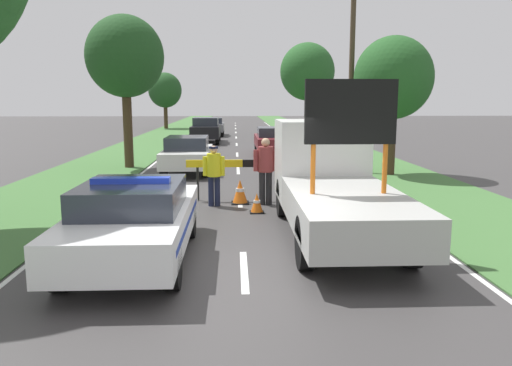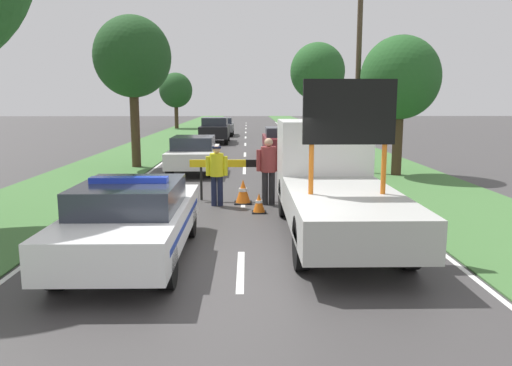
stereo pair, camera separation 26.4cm
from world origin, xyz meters
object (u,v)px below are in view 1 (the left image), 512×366
at_px(roadside_tree_mid_right, 393,79).
at_px(utility_pole, 352,62).
at_px(work_truck, 330,179).
at_px(queued_car_wagon_maroon, 273,140).
at_px(traffic_cone_centre_front, 257,203).
at_px(police_car, 134,219).
at_px(traffic_cone_near_police, 336,190).
at_px(roadside_tree_far_left, 307,72).
at_px(roadside_tree_mid_left, 165,90).
at_px(traffic_cone_near_truck, 240,192).
at_px(road_barrier, 243,166).
at_px(pedestrian_civilian, 266,166).
at_px(queued_car_suv_grey, 212,126).
at_px(police_officer, 214,170).
at_px(queued_car_sedan_black, 206,130).
at_px(roadside_tree_near_right, 125,57).
at_px(queued_car_van_white, 188,154).

height_order(roadside_tree_mid_right, utility_pole, utility_pole).
height_order(work_truck, queued_car_wagon_maroon, work_truck).
relative_size(traffic_cone_centre_front, utility_pole, 0.06).
distance_m(police_car, traffic_cone_near_police, 6.76).
bearing_deg(police_car, roadside_tree_far_left, 76.11).
relative_size(work_truck, roadside_tree_mid_left, 1.12).
distance_m(traffic_cone_near_truck, roadside_tree_far_left, 29.64).
xyz_separation_m(road_barrier, pedestrian_civilian, (0.61, -0.64, 0.10)).
distance_m(road_barrier, queued_car_suv_grey, 25.92).
distance_m(traffic_cone_centre_front, roadside_tree_far_left, 30.71).
relative_size(work_truck, road_barrier, 1.93).
distance_m(police_officer, roadside_tree_mid_right, 8.72).
height_order(queued_car_sedan_black, roadside_tree_mid_left, roadside_tree_mid_left).
distance_m(police_car, roadside_tree_mid_right, 12.76).
height_order(pedestrian_civilian, roadside_tree_near_right, roadside_tree_near_right).
relative_size(police_officer, queued_car_sedan_black, 0.35).
relative_size(traffic_cone_centre_front, roadside_tree_far_left, 0.07).
relative_size(traffic_cone_centre_front, traffic_cone_near_truck, 0.76).
bearing_deg(road_barrier, roadside_tree_mid_left, 102.51).
xyz_separation_m(queued_car_suv_grey, utility_pole, (6.28, -20.42, 3.47)).
bearing_deg(roadside_tree_mid_left, road_barrier, -79.05).
bearing_deg(queued_car_sedan_black, roadside_tree_far_left, -131.59).
bearing_deg(police_car, work_truck, 25.96).
distance_m(roadside_tree_far_left, utility_pole, 22.82).
bearing_deg(queued_car_wagon_maroon, police_officer, 78.65).
bearing_deg(police_officer, queued_car_wagon_maroon, -85.96).
relative_size(traffic_cone_near_police, traffic_cone_near_truck, 1.02).
bearing_deg(utility_pole, roadside_tree_far_left, 85.96).
xyz_separation_m(pedestrian_civilian, utility_pole, (3.67, 6.06, 3.17)).
height_order(roadside_tree_near_right, roadside_tree_mid_left, roadside_tree_near_right).
height_order(queued_car_sedan_black, utility_pole, utility_pole).
bearing_deg(traffic_cone_near_truck, roadside_tree_mid_right, 41.29).
bearing_deg(queued_car_suv_grey, pedestrian_civilian, 95.63).
bearing_deg(pedestrian_civilian, roadside_tree_near_right, 119.66).
bearing_deg(roadside_tree_mid_right, traffic_cone_centre_front, -130.60).
height_order(police_car, queued_car_wagon_maroon, police_car).
relative_size(road_barrier, roadside_tree_mid_left, 0.58).
relative_size(road_barrier, queued_car_sedan_black, 0.69).
xyz_separation_m(queued_car_wagon_maroon, roadside_tree_mid_right, (3.84, -7.46, 2.82)).
height_order(work_truck, pedestrian_civilian, work_truck).
bearing_deg(roadside_tree_mid_left, traffic_cone_centre_front, -79.04).
bearing_deg(roadside_tree_mid_left, roadside_tree_mid_right, -68.15).
xyz_separation_m(queued_car_sedan_black, roadside_tree_mid_right, (7.71, -14.67, 2.71)).
distance_m(traffic_cone_near_police, queued_car_van_white, 7.55).
relative_size(police_car, queued_car_wagon_maroon, 1.04).
distance_m(work_truck, queued_car_wagon_maroon, 15.38).
height_order(road_barrier, traffic_cone_near_police, road_barrier).
bearing_deg(police_car, road_barrier, 68.73).
distance_m(roadside_tree_mid_left, roadside_tree_far_left, 15.03).
height_order(pedestrian_civilian, utility_pole, utility_pole).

